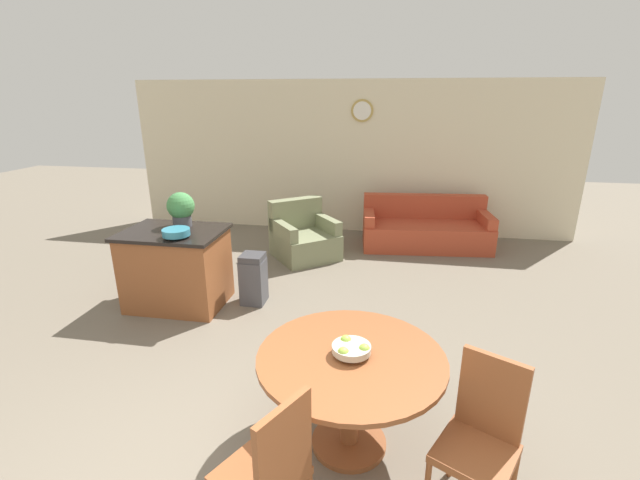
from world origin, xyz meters
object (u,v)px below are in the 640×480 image
(couch, at_px, (425,230))
(armchair, at_px, (304,239))
(potted_plant, at_px, (181,208))
(dining_table, at_px, (351,377))
(teal_bowl, at_px, (176,232))
(dining_chair_near_right, at_px, (482,432))
(trash_bin, at_px, (253,279))
(kitchen_island, at_px, (177,268))
(dining_chair_near_left, at_px, (270,469))
(fruit_bowl, at_px, (351,349))

(couch, relative_size, armchair, 1.75)
(potted_plant, xyz_separation_m, couch, (3.03, 2.50, -0.88))
(dining_table, height_order, teal_bowl, teal_bowl)
(dining_chair_near_right, height_order, trash_bin, dining_chair_near_right)
(potted_plant, bearing_deg, kitchen_island, -99.38)
(teal_bowl, bearing_deg, dining_chair_near_left, -54.29)
(dining_chair_near_left, height_order, trash_bin, dining_chair_near_left)
(potted_plant, bearing_deg, dining_chair_near_right, -38.24)
(dining_chair_near_right, distance_m, fruit_bowl, 0.92)
(dining_chair_near_left, bearing_deg, dining_table, 5.28)
(kitchen_island, relative_size, armchair, 0.94)
(fruit_bowl, height_order, armchair, armchair)
(potted_plant, bearing_deg, dining_table, -42.59)
(trash_bin, bearing_deg, kitchen_island, -167.53)
(fruit_bowl, bearing_deg, potted_plant, 137.38)
(teal_bowl, xyz_separation_m, couch, (2.89, 2.92, -0.71))
(kitchen_island, xyz_separation_m, couch, (3.07, 2.69, -0.19))
(dining_table, relative_size, teal_bowl, 4.30)
(potted_plant, relative_size, couch, 0.19)
(trash_bin, relative_size, armchair, 0.51)
(dining_chair_near_left, bearing_deg, potted_plant, 61.76)
(fruit_bowl, bearing_deg, dining_table, 62.33)
(kitchen_island, distance_m, armchair, 2.19)
(dining_chair_near_left, bearing_deg, fruit_bowl, 5.29)
(dining_chair_near_left, bearing_deg, armchair, 38.00)
(kitchen_island, bearing_deg, potted_plant, 80.62)
(trash_bin, distance_m, armchair, 1.68)
(kitchen_island, distance_m, couch, 4.09)
(dining_chair_near_left, relative_size, couch, 0.47)
(fruit_bowl, bearing_deg, teal_bowl, 141.99)
(dining_chair_near_right, bearing_deg, dining_table, 5.28)
(dining_table, bearing_deg, kitchen_island, 140.55)
(couch, bearing_deg, potted_plant, -145.98)
(fruit_bowl, distance_m, couch, 4.67)
(kitchen_island, bearing_deg, dining_chair_near_right, -35.69)
(kitchen_island, height_order, couch, kitchen_island)
(armchair, bearing_deg, potted_plant, -162.49)
(fruit_bowl, relative_size, potted_plant, 0.64)
(teal_bowl, relative_size, potted_plant, 0.73)
(dining_chair_near_right, relative_size, armchair, 0.83)
(dining_chair_near_right, distance_m, kitchen_island, 3.81)
(dining_chair_near_left, bearing_deg, dining_chair_near_right, -39.72)
(dining_chair_near_right, relative_size, kitchen_island, 0.88)
(potted_plant, height_order, armchair, potted_plant)
(fruit_bowl, height_order, couch, fruit_bowl)
(dining_table, xyz_separation_m, kitchen_island, (-2.28, 1.88, -0.11))
(fruit_bowl, bearing_deg, kitchen_island, 140.52)
(dining_table, bearing_deg, armchair, 106.77)
(dining_table, distance_m, couch, 4.65)
(dining_chair_near_right, xyz_separation_m, armchair, (-1.93, 4.07, -0.25))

